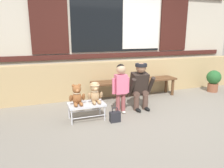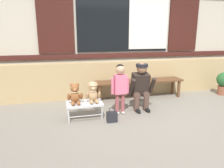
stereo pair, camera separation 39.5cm
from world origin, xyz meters
The scene contains 11 objects.
ground_plane centered at (0.00, 0.00, 0.00)m, with size 60.00×60.00×0.00m, color gray.
brick_low_wall centered at (0.00, 1.43, 0.42)m, with size 7.11×0.25×0.85m, color tan.
shop_facade centered at (0.00, 1.94, 1.65)m, with size 7.26×0.26×3.27m.
wooden_bench_long centered at (0.15, 1.06, 0.37)m, with size 2.10×0.40×0.44m.
small_display_bench centered at (-1.25, 0.15, 0.27)m, with size 0.64×0.36×0.30m.
teddy_bear_plain centered at (-1.41, 0.15, 0.46)m, with size 0.28×0.26×0.36m.
teddy_bear_with_hat centered at (-1.09, 0.15, 0.47)m, with size 0.28×0.27×0.36m.
child_standing centered at (-0.57, 0.22, 0.59)m, with size 0.35×0.18×0.96m.
adult_crouching centered at (-0.10, 0.35, 0.48)m, with size 0.50×0.49×0.95m.
handbag_on_ground centered at (-0.81, -0.12, 0.10)m, with size 0.18×0.11×0.27m.
potted_plant centered at (2.32, 0.83, 0.32)m, with size 0.36×0.36×0.57m.
Camera 2 is at (-1.63, -3.40, 1.50)m, focal length 33.44 mm.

